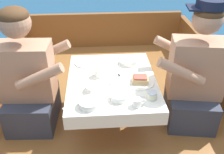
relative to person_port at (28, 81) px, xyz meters
name	(u,v)px	position (x,y,z in m)	size (l,w,h in m)	color
ground_plane	(112,143)	(0.63, -0.04, -0.67)	(60.00, 60.00, 0.00)	navy
boat_deck	(112,132)	(0.63, -0.04, -0.53)	(2.05, 2.94, 0.28)	brown
bow_coaming	(104,30)	(0.63, 1.40, -0.17)	(1.93, 0.06, 0.43)	brown
cockpit_table	(112,84)	(0.63, -0.05, -0.02)	(0.66, 0.80, 0.41)	#B2B2B7
person_port	(28,81)	(0.00, 0.00, 0.00)	(0.54, 0.46, 0.95)	#333847
person_starboard	(194,78)	(1.25, -0.05, 0.01)	(0.57, 0.51, 0.99)	#333847
plate_sandwich	(140,82)	(0.83, -0.11, 0.03)	(0.20, 0.20, 0.01)	white
plate_bread	(87,62)	(0.44, 0.22, 0.03)	(0.21, 0.21, 0.01)	white
sandwich	(140,79)	(0.83, -0.11, 0.05)	(0.12, 0.10, 0.05)	tan
bowl_port_near	(129,61)	(0.78, 0.19, 0.04)	(0.15, 0.15, 0.04)	white
bowl_starboard_near	(94,87)	(0.49, -0.18, 0.04)	(0.12, 0.12, 0.04)	white
bowl_center_far	(89,103)	(0.46, -0.35, 0.04)	(0.13, 0.13, 0.04)	white
bowl_port_far	(119,96)	(0.66, -0.29, 0.04)	(0.12, 0.12, 0.04)	white
coffee_cup_port	(99,72)	(0.53, 0.01, 0.06)	(0.11, 0.08, 0.07)	white
coffee_cup_starboard	(137,102)	(0.77, -0.37, 0.05)	(0.09, 0.06, 0.05)	white
tin_can	(152,95)	(0.87, -0.30, 0.05)	(0.07, 0.07, 0.05)	silver
utensil_fork_starboard	(130,96)	(0.73, -0.26, 0.02)	(0.17, 0.06, 0.00)	silver
utensil_spoon_center	(111,87)	(0.62, -0.15, 0.02)	(0.05, 0.17, 0.01)	silver
utensil_knife_starboard	(74,103)	(0.36, -0.32, 0.02)	(0.14, 0.12, 0.00)	silver
utensil_fork_port	(121,79)	(0.69, -0.05, 0.02)	(0.05, 0.17, 0.00)	silver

